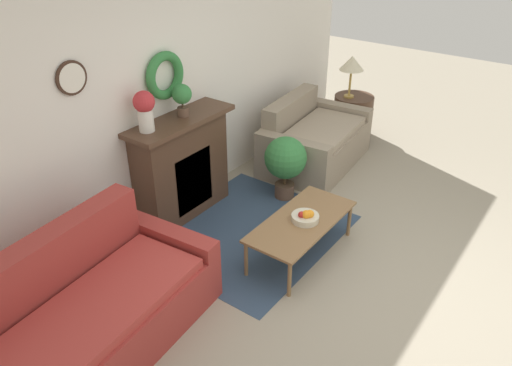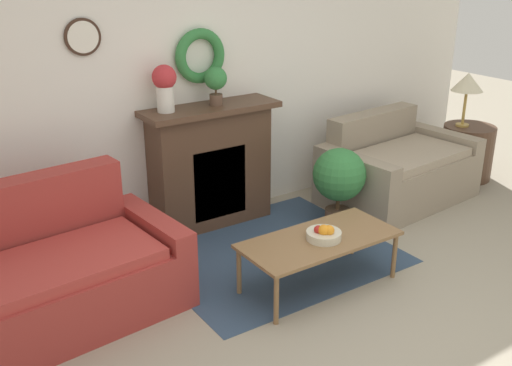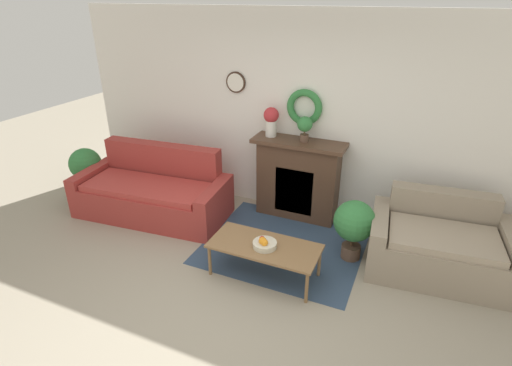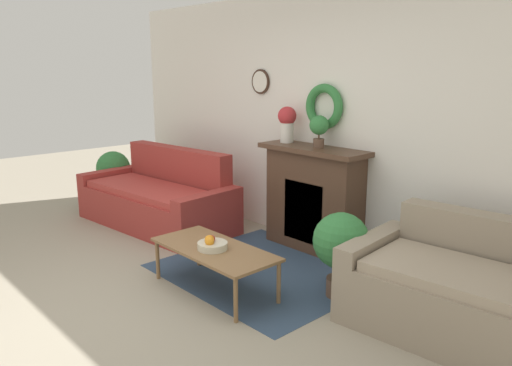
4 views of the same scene
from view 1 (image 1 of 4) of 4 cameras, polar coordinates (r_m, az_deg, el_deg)
The scene contains 13 objects.
ground_plane at distance 4.57m, azimuth 13.48°, elevation -12.34°, with size 16.00×16.00×0.00m, color #9E937F.
floor_rug at distance 5.18m, azimuth -0.87°, elevation -5.56°, with size 1.89×1.64×0.01m.
wall_back at distance 5.09m, azimuth -10.83°, elevation 10.40°, with size 6.80×0.16×2.70m.
fireplace at distance 5.27m, azimuth -8.46°, elevation 1.86°, with size 1.22×0.41×1.11m.
couch_left at distance 3.99m, azimuth -19.16°, elevation -14.59°, with size 2.16×1.12×0.92m.
loveseat_right at distance 6.41m, azimuth 6.57°, elevation 4.81°, with size 1.57×1.08×0.83m.
coffee_table at distance 4.69m, azimuth 5.22°, elevation -4.58°, with size 1.19×0.54×0.39m.
fruit_bowl at distance 4.64m, azimuth 5.68°, elevation -3.88°, with size 0.26×0.26×0.12m.
side_table_by_loveseat at distance 7.30m, azimuth 10.97°, elevation 7.54°, with size 0.55×0.55×0.59m.
table_lamp at distance 7.02m, azimuth 10.91°, elevation 13.21°, with size 0.33×0.33×0.57m.
vase_on_mantel_left at distance 4.70m, azimuth -12.61°, elevation 8.33°, with size 0.20×0.20×0.39m.
potted_plant_on_mantel at distance 4.99m, azimuth -8.46°, elevation 9.76°, with size 0.20×0.20×0.33m.
potted_plant_floor_by_loveseat at distance 5.55m, azimuth 3.39°, elevation 2.62°, with size 0.48×0.48×0.74m.
Camera 1 is at (-3.25, -1.09, 3.01)m, focal length 35.00 mm.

